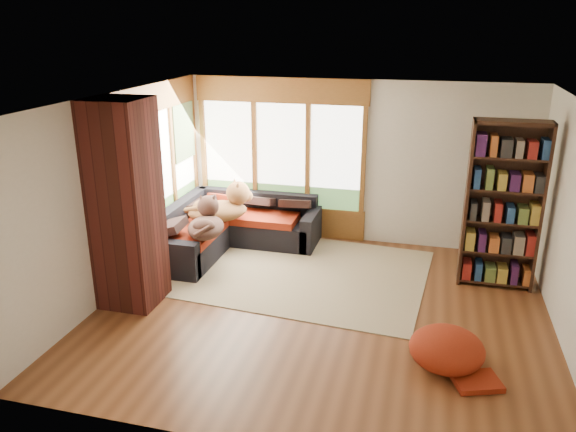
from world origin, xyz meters
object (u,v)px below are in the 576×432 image
at_px(brick_chimney, 126,205).
at_px(dog_brindle, 206,217).
at_px(dog_tan, 222,202).
at_px(bookshelf, 503,206).
at_px(sectional_sofa, 223,228).
at_px(area_rug, 301,272).
at_px(pouf, 447,348).

relative_size(brick_chimney, dog_brindle, 2.85).
bearing_deg(brick_chimney, dog_tan, 74.27).
bearing_deg(brick_chimney, bookshelf, 20.14).
bearing_deg(sectional_sofa, brick_chimney, -105.84).
xyz_separation_m(brick_chimney, area_rug, (1.89, 1.37, -1.29)).
bearing_deg(dog_tan, pouf, -68.56).
xyz_separation_m(sectional_sofa, bookshelf, (4.09, -0.38, 0.83)).
height_order(sectional_sofa, dog_tan, dog_tan).
bearing_deg(area_rug, sectional_sofa, 154.87).
distance_m(bookshelf, dog_brindle, 4.06).
bearing_deg(area_rug, pouf, -43.32).
relative_size(brick_chimney, pouf, 3.34).
height_order(bookshelf, dog_tan, bookshelf).
height_order(sectional_sofa, dog_brindle, dog_brindle).
xyz_separation_m(brick_chimney, bookshelf, (4.54, 1.67, -0.17)).
distance_m(sectional_sofa, dog_tan, 0.54).
relative_size(sectional_sofa, dog_brindle, 2.41).
bearing_deg(dog_brindle, area_rug, -97.92).
bearing_deg(brick_chimney, area_rug, 36.01).
xyz_separation_m(brick_chimney, pouf, (3.89, -0.52, -1.08)).
distance_m(sectional_sofa, area_rug, 1.62).
height_order(dog_tan, dog_brindle, dog_tan).
height_order(sectional_sofa, bookshelf, bookshelf).
distance_m(brick_chimney, pouf, 4.07).
xyz_separation_m(area_rug, dog_tan, (-1.36, 0.50, 0.80)).
distance_m(area_rug, bookshelf, 2.90).
bearing_deg(pouf, dog_tan, 144.67).
distance_m(dog_tan, dog_brindle, 0.64).
bearing_deg(bookshelf, pouf, -106.46).
distance_m(area_rug, dog_brindle, 1.57).
xyz_separation_m(sectional_sofa, dog_tan, (0.08, -0.18, 0.50)).
relative_size(brick_chimney, dog_tan, 2.41).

